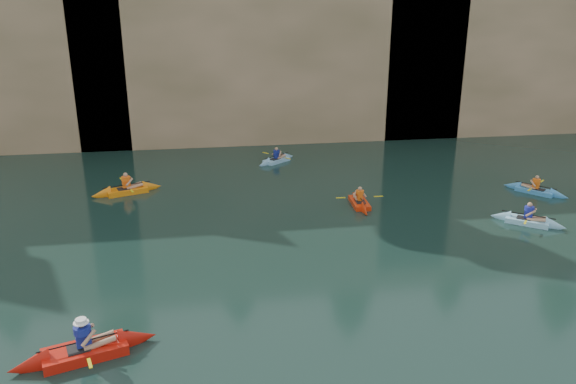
{
  "coord_description": "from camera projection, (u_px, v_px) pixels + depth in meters",
  "views": [
    {
      "loc": [
        -2.71,
        -12.85,
        8.79
      ],
      "look_at": [
        -0.14,
        3.69,
        3.0
      ],
      "focal_mm": 35.0,
      "sensor_mm": 36.0,
      "label": 1
    }
  ],
  "objects": [
    {
      "name": "cliff_slab_east",
      "position": [
        568.0,
        59.0,
        37.96
      ],
      "size": [
        26.0,
        2.4,
        9.84
      ],
      "primitive_type": "cube",
      "color": "tan",
      "rests_on": "ground"
    },
    {
      "name": "kayaker_ltblue_mid",
      "position": [
        277.0,
        160.0,
        31.77
      ],
      "size": [
        2.6,
        2.28,
        1.07
      ],
      "rotation": [
        0.0,
        0.0,
        0.68
      ],
      "color": "#82B9DA",
      "rests_on": "ground"
    },
    {
      "name": "cliff_slab_center",
      "position": [
        275.0,
        51.0,
        34.8
      ],
      "size": [
        24.0,
        2.4,
        11.4
      ],
      "primitive_type": "cube",
      "color": "tan",
      "rests_on": "ground"
    },
    {
      "name": "cliff",
      "position": [
        235.0,
        38.0,
        41.32
      ],
      "size": [
        70.0,
        16.0,
        12.0
      ],
      "primitive_type": "cube",
      "color": "tan",
      "rests_on": "ground"
    },
    {
      "name": "kayaker_ltblue_near",
      "position": [
        528.0,
        220.0,
        23.06
      ],
      "size": [
        2.75,
        2.36,
        1.16
      ],
      "rotation": [
        0.0,
        0.0,
        -0.66
      ],
      "color": "#8ECFEE",
      "rests_on": "ground"
    },
    {
      "name": "main_kayaker",
      "position": [
        85.0,
        350.0,
        14.48
      ],
      "size": [
        3.77,
        2.4,
        1.38
      ],
      "rotation": [
        0.0,
        0.0,
        0.31
      ],
      "color": "red",
      "rests_on": "ground"
    },
    {
      "name": "kayaker_blue_east",
      "position": [
        535.0,
        190.0,
        26.73
      ],
      "size": [
        2.45,
        2.74,
        1.07
      ],
      "rotation": [
        0.0,
        0.0,
        2.27
      ],
      "color": "#3E91D5",
      "rests_on": "ground"
    },
    {
      "name": "kayaker_orange",
      "position": [
        127.0,
        190.0,
        26.68
      ],
      "size": [
        3.39,
        2.36,
        1.27
      ],
      "rotation": [
        0.0,
        0.0,
        0.35
      ],
      "color": "orange",
      "rests_on": "ground"
    },
    {
      "name": "sea_cave_east",
      "position": [
        399.0,
        105.0,
        36.48
      ],
      "size": [
        5.0,
        1.0,
        4.5
      ],
      "primitive_type": "cube",
      "color": "black",
      "rests_on": "ground"
    },
    {
      "name": "kayaker_red_far",
      "position": [
        359.0,
        202.0,
        25.15
      ],
      "size": [
        2.15,
        2.95,
        1.07
      ],
      "rotation": [
        0.0,
        0.0,
        1.53
      ],
      "color": "red",
      "rests_on": "ground"
    },
    {
      "name": "sea_cave_center",
      "position": [
        181.0,
        121.0,
        34.66
      ],
      "size": [
        3.5,
        1.0,
        3.2
      ],
      "primitive_type": "cube",
      "color": "black",
      "rests_on": "ground"
    },
    {
      "name": "ground",
      "position": [
        314.0,
        339.0,
        15.27
      ],
      "size": [
        160.0,
        160.0,
        0.0
      ],
      "primitive_type": "plane",
      "color": "black",
      "rests_on": "ground"
    }
  ]
}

